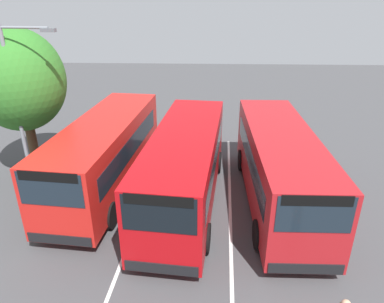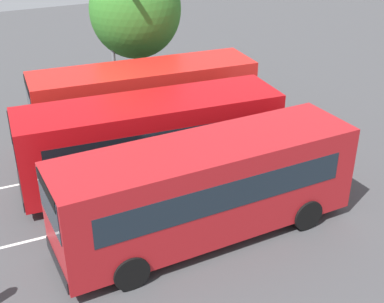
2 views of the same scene
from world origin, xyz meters
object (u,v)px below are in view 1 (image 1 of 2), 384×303
Objects in this scene: bus_far_left at (106,152)px; street_lamp at (20,100)px; bus_center_right at (279,165)px; bus_center_left at (185,166)px; depot_tree at (20,81)px.

bus_far_left is 1.35× the size of street_lamp.
bus_center_left is at bearing -87.66° from bus_center_right.
bus_center_right is (1.00, 7.32, 0.00)m from bus_far_left.
depot_tree is (-2.28, -11.20, 2.79)m from bus_center_right.
bus_center_left is (1.19, 3.54, 0.00)m from bus_far_left.
bus_center_right is at bearing 0.23° from street_lamp.
bus_center_left is at bearing 71.62° from depot_tree.
depot_tree reaches higher than bus_center_right.
bus_far_left is at bearing -98.28° from bus_center_right.
street_lamp reaches higher than depot_tree.
bus_center_right is at bearing 98.38° from bus_center_left.
bus_far_left and bus_center_left have the same top height.
bus_center_right is 1.33× the size of street_lamp.
bus_far_left is 1.00× the size of bus_center_left.
bus_far_left is at bearing 6.56° from street_lamp.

